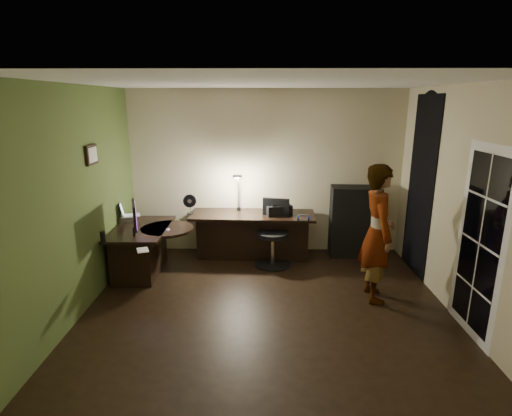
{
  "coord_description": "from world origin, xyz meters",
  "views": [
    {
      "loc": [
        -0.07,
        -4.54,
        2.51
      ],
      "look_at": [
        -0.15,
        1.05,
        1.0
      ],
      "focal_mm": 28.0,
      "sensor_mm": 36.0,
      "label": 1
    }
  ],
  "objects_px": {
    "desk_left": "(143,251)",
    "person": "(378,233)",
    "office_chair": "(273,234)",
    "cabinet": "(354,221)",
    "desk_right": "(253,236)",
    "monitor": "(134,225)"
  },
  "relations": [
    {
      "from": "office_chair",
      "to": "desk_left",
      "type": "bearing_deg",
      "value": -157.41
    },
    {
      "from": "monitor",
      "to": "cabinet",
      "type": "bearing_deg",
      "value": 0.5
    },
    {
      "from": "cabinet",
      "to": "person",
      "type": "distance_m",
      "value": 1.53
    },
    {
      "from": "office_chair",
      "to": "desk_right",
      "type": "bearing_deg",
      "value": 148.16
    },
    {
      "from": "desk_left",
      "to": "desk_right",
      "type": "relative_size",
      "value": 0.62
    },
    {
      "from": "monitor",
      "to": "desk_left",
      "type": "bearing_deg",
      "value": 74.12
    },
    {
      "from": "desk_right",
      "to": "cabinet",
      "type": "xyz_separation_m",
      "value": [
        1.67,
        0.13,
        0.21
      ]
    },
    {
      "from": "desk_left",
      "to": "cabinet",
      "type": "xyz_separation_m",
      "value": [
        3.29,
        0.78,
        0.23
      ]
    },
    {
      "from": "monitor",
      "to": "office_chair",
      "type": "distance_m",
      "value": 2.08
    },
    {
      "from": "cabinet",
      "to": "desk_left",
      "type": "bearing_deg",
      "value": -163.95
    },
    {
      "from": "cabinet",
      "to": "monitor",
      "type": "height_order",
      "value": "cabinet"
    },
    {
      "from": "cabinet",
      "to": "office_chair",
      "type": "bearing_deg",
      "value": -159.12
    },
    {
      "from": "monitor",
      "to": "desk_right",
      "type": "bearing_deg",
      "value": 13.77
    },
    {
      "from": "desk_right",
      "to": "cabinet",
      "type": "distance_m",
      "value": 1.69
    },
    {
      "from": "desk_left",
      "to": "monitor",
      "type": "relative_size",
      "value": 2.31
    },
    {
      "from": "person",
      "to": "office_chair",
      "type": "bearing_deg",
      "value": 49.87
    },
    {
      "from": "desk_left",
      "to": "office_chair",
      "type": "distance_m",
      "value": 1.97
    },
    {
      "from": "desk_left",
      "to": "person",
      "type": "relative_size",
      "value": 0.7
    },
    {
      "from": "desk_right",
      "to": "cabinet",
      "type": "relative_size",
      "value": 1.7
    },
    {
      "from": "desk_right",
      "to": "office_chair",
      "type": "relative_size",
      "value": 1.94
    },
    {
      "from": "desk_left",
      "to": "office_chair",
      "type": "height_order",
      "value": "office_chair"
    },
    {
      "from": "desk_right",
      "to": "person",
      "type": "bearing_deg",
      "value": -38.04
    }
  ]
}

